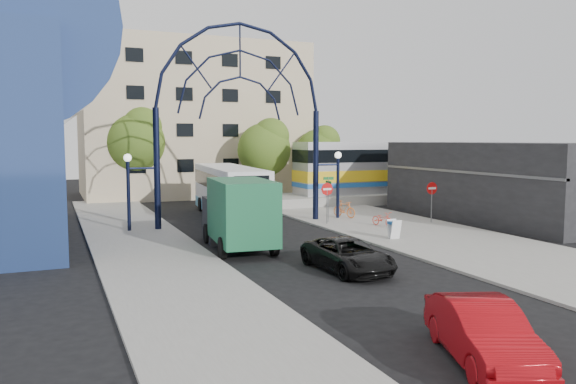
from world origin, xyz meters
name	(u,v)px	position (x,y,z in m)	size (l,w,h in m)	color
ground	(358,278)	(0.00, 0.00, 0.00)	(120.00, 120.00, 0.00)	black
sidewalk_east	(457,243)	(8.00, 4.00, 0.06)	(8.00, 56.00, 0.12)	gray
plaza_west	(156,259)	(-6.50, 6.00, 0.06)	(5.00, 50.00, 0.12)	gray
gateway_arch	(240,83)	(0.00, 14.00, 8.56)	(13.64, 0.44, 12.10)	black
stop_sign	(327,193)	(4.80, 12.00, 1.99)	(0.80, 0.07, 2.50)	slate
do_not_enter_sign	(432,192)	(11.00, 10.00, 1.98)	(0.76, 0.07, 2.48)	slate
street_name_sign	(328,190)	(5.20, 12.60, 2.13)	(0.70, 0.70, 2.80)	slate
sandwich_board	(394,227)	(5.60, 5.98, 0.74)	(0.55, 0.61, 0.99)	white
commercial_block_east	(495,181)	(16.00, 10.00, 2.50)	(6.00, 16.00, 5.00)	black
apartment_block	(192,120)	(2.00, 34.97, 7.00)	(20.00, 12.10, 14.00)	#C8AF8B
train_platform	(430,194)	(20.00, 22.00, 0.40)	(32.00, 5.00, 0.80)	gray
train_car	(431,166)	(20.00, 22.00, 2.90)	(25.10, 3.05, 4.20)	#B7B7BC
tree_north_a	(266,147)	(6.12, 25.93, 4.61)	(4.48, 4.48, 7.00)	#382314
tree_north_b	(136,139)	(-3.88, 29.93, 5.27)	(5.12, 5.12, 8.00)	#382314
tree_north_c	(320,150)	(12.12, 27.93, 4.28)	(4.16, 4.16, 6.50)	#382314
city_bus	(229,191)	(0.41, 17.79, 1.77)	(3.82, 12.54, 3.39)	white
green_truck	(238,214)	(-2.41, 7.17, 1.68)	(3.05, 6.85, 3.36)	black
black_suv	(348,255)	(0.16, 1.07, 0.65)	(2.16, 4.68, 1.30)	black
red_sedan	(483,332)	(-1.38, -8.19, 0.73)	(1.54, 4.41, 1.45)	#96090F
bike_near_a	(383,219)	(7.36, 9.81, 0.55)	(0.57, 1.63, 0.85)	#FD4632
bike_near_b	(344,209)	(7.05, 13.93, 0.67)	(0.51, 1.82, 1.10)	orange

